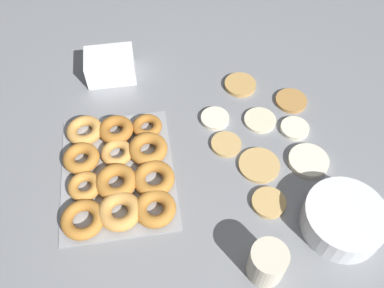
{
  "coord_description": "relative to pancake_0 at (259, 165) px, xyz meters",
  "views": [
    {
      "loc": [
        0.69,
        -0.19,
        0.94
      ],
      "look_at": [
        0.03,
        -0.09,
        0.04
      ],
      "focal_mm": 38.0,
      "sensor_mm": 36.0,
      "label": 1
    }
  ],
  "objects": [
    {
      "name": "ground_plane",
      "position": [
        -0.11,
        -0.09,
        -0.01
      ],
      "size": [
        3.0,
        3.0,
        0.0
      ],
      "primitive_type": "plane",
      "color": "gray"
    },
    {
      "name": "pancake_0",
      "position": [
        0.0,
        0.0,
        0.0
      ],
      "size": [
        0.11,
        0.11,
        0.01
      ],
      "primitive_type": "cylinder",
      "color": "tan",
      "rests_on": "ground_plane"
    },
    {
      "name": "pancake_1",
      "position": [
        -0.22,
        0.16,
        0.0
      ],
      "size": [
        0.1,
        0.1,
        0.01
      ],
      "primitive_type": "cylinder",
      "color": "#B27F42",
      "rests_on": "ground_plane"
    },
    {
      "name": "pancake_2",
      "position": [
        -0.16,
        0.04,
        0.0
      ],
      "size": [
        0.1,
        0.1,
        0.01
      ],
      "primitive_type": "cylinder",
      "color": "beige",
      "rests_on": "ground_plane"
    },
    {
      "name": "pancake_3",
      "position": [
        -0.31,
        0.02,
        0.0
      ],
      "size": [
        0.1,
        0.1,
        0.01
      ],
      "primitive_type": "cylinder",
      "color": "tan",
      "rests_on": "ground_plane"
    },
    {
      "name": "pancake_4",
      "position": [
        -0.08,
        -0.08,
        0.0
      ],
      "size": [
        0.09,
        0.09,
        0.01
      ],
      "primitive_type": "cylinder",
      "color": "tan",
      "rests_on": "ground_plane"
    },
    {
      "name": "pancake_5",
      "position": [
        0.01,
        0.14,
        0.0
      ],
      "size": [
        0.11,
        0.11,
        0.02
      ],
      "primitive_type": "cylinder",
      "color": "silver",
      "rests_on": "ground_plane"
    },
    {
      "name": "pancake_6",
      "position": [
        -0.11,
        0.14,
        0.0
      ],
      "size": [
        0.08,
        0.08,
        0.01
      ],
      "primitive_type": "cylinder",
      "color": "silver",
      "rests_on": "ground_plane"
    },
    {
      "name": "pancake_7",
      "position": [
        0.12,
        -0.0,
        0.0
      ],
      "size": [
        0.09,
        0.09,
        0.01
      ],
      "primitive_type": "cylinder",
      "color": "tan",
      "rests_on": "ground_plane"
    },
    {
      "name": "pancake_8",
      "position": [
        -0.18,
        -0.09,
        0.0
      ],
      "size": [
        0.08,
        0.08,
        0.01
      ],
      "primitive_type": "cylinder",
      "color": "silver",
      "rests_on": "ground_plane"
    },
    {
      "name": "donut_tray",
      "position": [
        -0.03,
        -0.38,
        0.01
      ],
      "size": [
        0.4,
        0.3,
        0.04
      ],
      "color": "#93969B",
      "rests_on": "ground_plane"
    },
    {
      "name": "batter_bowl",
      "position": [
        0.2,
        0.15,
        0.03
      ],
      "size": [
        0.2,
        0.2,
        0.07
      ],
      "color": "white",
      "rests_on": "ground_plane"
    },
    {
      "name": "container_stack",
      "position": [
        -0.42,
        -0.39,
        0.04
      ],
      "size": [
        0.11,
        0.15,
        0.08
      ],
      "color": "white",
      "rests_on": "ground_plane"
    },
    {
      "name": "paper_cup",
      "position": [
        0.29,
        -0.06,
        0.04
      ],
      "size": [
        0.09,
        0.09,
        0.1
      ],
      "color": "beige",
      "rests_on": "ground_plane"
    }
  ]
}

